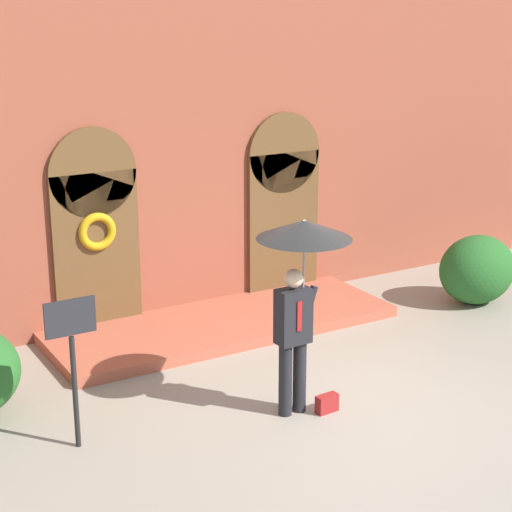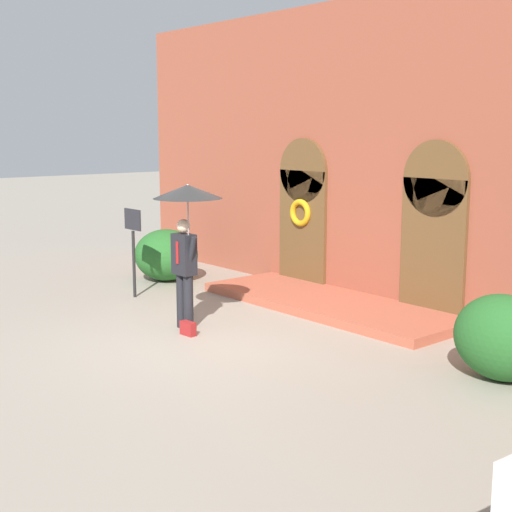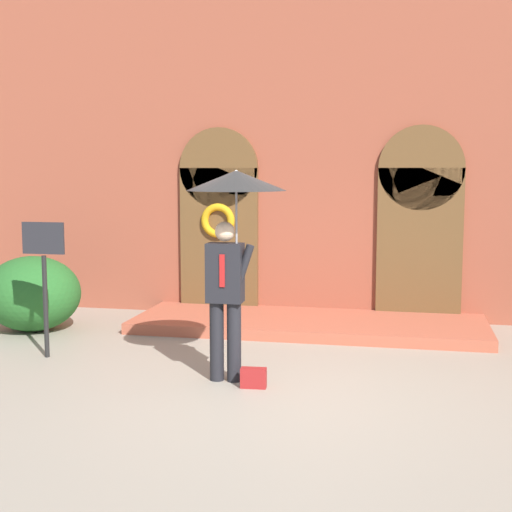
{
  "view_description": "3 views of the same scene",
  "coord_description": "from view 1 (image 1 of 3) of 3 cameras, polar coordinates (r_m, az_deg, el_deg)",
  "views": [
    {
      "loc": [
        -5.65,
        -7.49,
        4.74
      ],
      "look_at": [
        -0.25,
        1.66,
        1.55
      ],
      "focal_mm": 60.0,
      "sensor_mm": 36.0,
      "label": 1
    },
    {
      "loc": [
        8.79,
        -6.16,
        3.19
      ],
      "look_at": [
        -0.52,
        1.74,
        1.04
      ],
      "focal_mm": 50.0,
      "sensor_mm": 36.0,
      "label": 2
    },
    {
      "loc": [
        1.37,
        -7.32,
        2.36
      ],
      "look_at": [
        -0.55,
        1.85,
        1.23
      ],
      "focal_mm": 50.0,
      "sensor_mm": 36.0,
      "label": 3
    }
  ],
  "objects": [
    {
      "name": "sign_post",
      "position": [
        9.39,
        -12.16,
        -6.06
      ],
      "size": [
        0.56,
        0.06,
        1.72
      ],
      "color": "black",
      "rests_on": "ground"
    },
    {
      "name": "shrub_right",
      "position": [
        14.23,
        14.52,
        -0.88
      ],
      "size": [
        1.31,
        1.06,
        1.13
      ],
      "primitive_type": "ellipsoid",
      "color": "#235B23",
      "rests_on": "ground"
    },
    {
      "name": "person_with_umbrella",
      "position": [
        9.74,
        3.04,
        -0.16
      ],
      "size": [
        1.1,
        1.1,
        2.36
      ],
      "color": "black",
      "rests_on": "ground"
    },
    {
      "name": "handbag",
      "position": [
        10.4,
        4.75,
        -9.76
      ],
      "size": [
        0.29,
        0.14,
        0.22
      ],
      "primitive_type": "cube",
      "rotation": [
        0.0,
        0.0,
        0.07
      ],
      "color": "maroon",
      "rests_on": "ground"
    },
    {
      "name": "ground_plane",
      "position": [
        10.51,
        5.85,
        -10.16
      ],
      "size": [
        80.0,
        80.0,
        0.0
      ],
      "primitive_type": "plane",
      "color": "gray"
    },
    {
      "name": "building_facade",
      "position": [
        13.1,
        -4.67,
        7.63
      ],
      "size": [
        14.0,
        2.3,
        5.6
      ],
      "color": "brown",
      "rests_on": "ground"
    }
  ]
}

